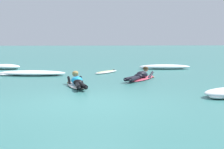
# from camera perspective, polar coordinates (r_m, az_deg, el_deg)

# --- Properties ---
(ground_plane) EXTENTS (120.00, 120.00, 0.00)m
(ground_plane) POSITION_cam_1_polar(r_m,az_deg,el_deg) (18.32, -4.60, 1.15)
(ground_plane) COLOR #387A75
(surfer_near) EXTENTS (0.88, 2.42, 0.53)m
(surfer_near) POSITION_cam_1_polar(r_m,az_deg,el_deg) (11.23, -6.08, -1.39)
(surfer_near) COLOR white
(surfer_near) RESTS_ON ground
(surfer_far) EXTENTS (1.70, 2.38, 0.54)m
(surfer_far) POSITION_cam_1_polar(r_m,az_deg,el_deg) (13.03, 5.03, -0.32)
(surfer_far) COLOR #E54C66
(surfer_far) RESTS_ON ground
(drifting_surfboard) EXTENTS (1.47, 1.84, 0.16)m
(drifting_surfboard) POSITION_cam_1_polar(r_m,az_deg,el_deg) (15.79, -0.95, 0.47)
(drifting_surfboard) COLOR white
(drifting_surfboard) RESTS_ON ground
(whitewater_mid_left) EXTENTS (1.81, 1.28, 0.27)m
(whitewater_mid_left) POSITION_cam_1_polar(r_m,az_deg,el_deg) (18.50, -18.09, 1.29)
(whitewater_mid_left) COLOR white
(whitewater_mid_left) RESTS_ON ground
(whitewater_mid_right) EXTENTS (3.10, 1.34, 0.22)m
(whitewater_mid_right) POSITION_cam_1_polar(r_m,az_deg,el_deg) (14.98, -13.76, 0.24)
(whitewater_mid_right) COLOR white
(whitewater_mid_right) RESTS_ON ground
(whitewater_back) EXTENTS (2.77, 0.95, 0.25)m
(whitewater_back) POSITION_cam_1_polar(r_m,az_deg,el_deg) (17.83, 9.19, 1.32)
(whitewater_back) COLOR white
(whitewater_back) RESTS_ON ground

